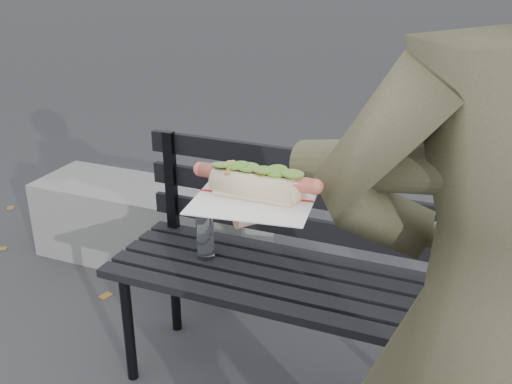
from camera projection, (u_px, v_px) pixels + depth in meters
park_bench at (322, 262)px, 2.06m from camera, size 1.50×0.44×0.88m
concrete_block at (151, 225)px, 3.07m from camera, size 1.20×0.40×0.40m
person at (495, 343)px, 1.04m from camera, size 0.76×0.61×1.80m
held_hotdog at (387, 174)px, 0.95m from camera, size 0.63×0.33×0.20m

